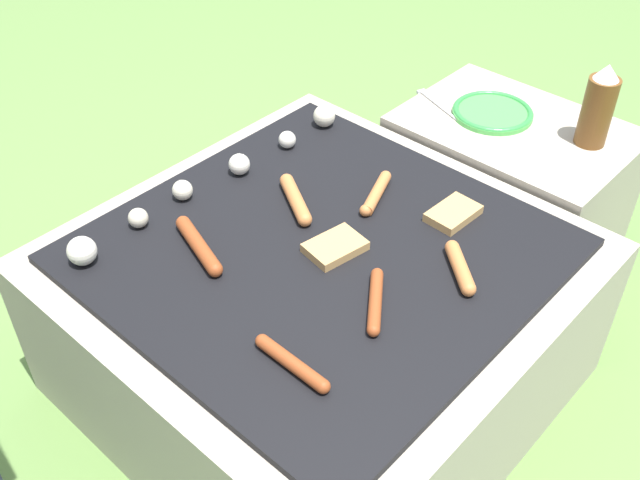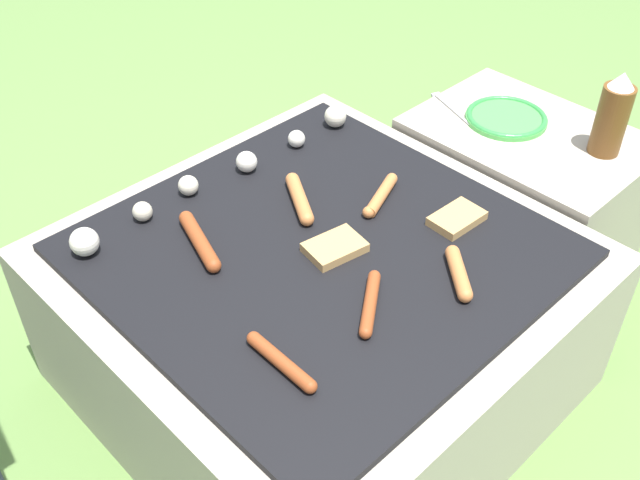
{
  "view_description": "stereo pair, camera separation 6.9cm",
  "coord_description": "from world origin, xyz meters",
  "views": [
    {
      "loc": [
        -0.86,
        -0.79,
        1.41
      ],
      "look_at": [
        0.0,
        0.0,
        0.43
      ],
      "focal_mm": 42.0,
      "sensor_mm": 36.0,
      "label": 1
    },
    {
      "loc": [
        -0.81,
        -0.84,
        1.41
      ],
      "look_at": [
        0.0,
        0.0,
        0.43
      ],
      "focal_mm": 42.0,
      "sensor_mm": 36.0,
      "label": 2
    }
  ],
  "objects": [
    {
      "name": "bread_slice_center",
      "position": [
        0.01,
        -0.03,
        0.42
      ],
      "size": [
        0.13,
        0.1,
        0.02
      ],
      "color": "tan",
      "rests_on": "grill"
    },
    {
      "name": "mushroom_row",
      "position": [
        -0.01,
        0.32,
        0.44
      ],
      "size": [
        0.77,
        0.07,
        0.06
      ],
      "color": "silver",
      "rests_on": "grill"
    },
    {
      "name": "sausage_mid_left",
      "position": [
        -0.05,
        -0.19,
        0.43
      ],
      "size": [
        0.14,
        0.11,
        0.02
      ],
      "color": "#93421E",
      "rests_on": "grill"
    },
    {
      "name": "sausage_back_right",
      "position": [
        0.13,
        -0.26,
        0.43
      ],
      "size": [
        0.11,
        0.12,
        0.03
      ],
      "color": "#C6753D",
      "rests_on": "grill"
    },
    {
      "name": "sausage_front_right",
      "position": [
        0.21,
        0.02,
        0.43
      ],
      "size": [
        0.16,
        0.08,
        0.03
      ],
      "color": "#C6753D",
      "rests_on": "grill"
    },
    {
      "name": "sausage_front_center",
      "position": [
        -0.27,
        -0.18,
        0.43
      ],
      "size": [
        0.03,
        0.17,
        0.03
      ],
      "color": "#93421E",
      "rests_on": "grill"
    },
    {
      "name": "plate_colorful",
      "position": [
        0.69,
        0.03,
        0.42
      ],
      "size": [
        0.21,
        0.21,
        0.02
      ],
      "color": "#4CB24C",
      "rests_on": "side_ledge"
    },
    {
      "name": "sausage_front_left",
      "position": [
        -0.18,
        0.17,
        0.43
      ],
      "size": [
        0.08,
        0.19,
        0.03
      ],
      "color": "#93421E",
      "rests_on": "grill"
    },
    {
      "name": "ground_plane",
      "position": [
        0.0,
        0.0,
        0.0
      ],
      "size": [
        14.0,
        14.0,
        0.0
      ],
      "primitive_type": "plane",
      "color": "#608442"
    },
    {
      "name": "grill",
      "position": [
        0.0,
        0.0,
        0.21
      ],
      "size": [
        0.96,
        0.96,
        0.41
      ],
      "color": "#A89E8C",
      "rests_on": "ground_plane"
    },
    {
      "name": "sausage_mid_right",
      "position": [
        0.07,
        0.14,
        0.43
      ],
      "size": [
        0.11,
        0.16,
        0.03
      ],
      "color": "#C6753D",
      "rests_on": "grill"
    },
    {
      "name": "bread_slice_left",
      "position": [
        0.27,
        -0.14,
        0.42
      ],
      "size": [
        0.12,
        0.08,
        0.02
      ],
      "color": "tan",
      "rests_on": "grill"
    },
    {
      "name": "condiment_bottle",
      "position": [
        0.74,
        -0.22,
        0.51
      ],
      "size": [
        0.08,
        0.08,
        0.21
      ],
      "color": "brown",
      "rests_on": "side_ledge"
    },
    {
      "name": "side_ledge",
      "position": [
        0.69,
        -0.05,
        0.21
      ],
      "size": [
        0.41,
        0.57,
        0.41
      ],
      "color": "#A89E8C",
      "rests_on": "ground_plane"
    },
    {
      "name": "fork_utensil",
      "position": [
        0.64,
        0.16,
        0.42
      ],
      "size": [
        0.08,
        0.18,
        0.01
      ],
      "color": "silver",
      "rests_on": "side_ledge"
    }
  ]
}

